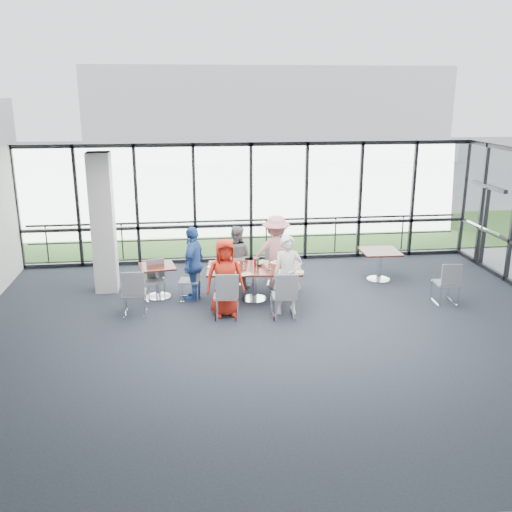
{
  "coord_description": "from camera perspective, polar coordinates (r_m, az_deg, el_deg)",
  "views": [
    {
      "loc": [
        -1.71,
        -9.9,
        4.5
      ],
      "look_at": [
        -0.28,
        1.66,
        1.1
      ],
      "focal_mm": 40.0,
      "sensor_mm": 36.0,
      "label": 1
    }
  ],
  "objects": [
    {
      "name": "green_bottle",
      "position": [
        12.58,
        0.2,
        -0.6
      ],
      "size": [
        0.05,
        0.05,
        0.2
      ],
      "primitive_type": "cylinder",
      "color": "#1A6F31",
      "rests_on": "main_table"
    },
    {
      "name": "structural_column",
      "position": [
        13.35,
        -15.05,
        3.17
      ],
      "size": [
        0.5,
        0.5,
        3.2
      ],
      "primitive_type": "cube",
      "color": "silver",
      "rests_on": "ground"
    },
    {
      "name": "chair_main_end",
      "position": [
        12.69,
        -6.69,
        -2.48
      ],
      "size": [
        0.49,
        0.49,
        0.89
      ],
      "primitive_type": null,
      "rotation": [
        0.0,
        0.0,
        -1.72
      ],
      "color": "gray",
      "rests_on": "ground"
    },
    {
      "name": "tumbler_c",
      "position": [
        12.69,
        0.03,
        -0.6
      ],
      "size": [
        0.07,
        0.07,
        0.13
      ],
      "primitive_type": "cylinder",
      "color": "white",
      "rests_on": "main_table"
    },
    {
      "name": "apron",
      "position": [
        20.48,
        -2.1,
        3.5
      ],
      "size": [
        80.0,
        70.0,
        0.02
      ],
      "primitive_type": "cube",
      "color": "slate",
      "rests_on": "ground"
    },
    {
      "name": "ketchup_bottle",
      "position": [
        12.58,
        -0.09,
        -0.64
      ],
      "size": [
        0.06,
        0.06,
        0.18
      ],
      "primitive_type": "cylinder",
      "color": "#B70919",
      "rests_on": "main_table"
    },
    {
      "name": "plate_nr",
      "position": [
        12.18,
        2.5,
        -1.64
      ],
      "size": [
        0.25,
        0.25,
        0.01
      ],
      "primitive_type": "cylinder",
      "color": "white",
      "rests_on": "main_table"
    },
    {
      "name": "chair_main_fr",
      "position": [
        13.63,
        1.99,
        -1.15
      ],
      "size": [
        0.49,
        0.49,
        0.85
      ],
      "primitive_type": null,
      "rotation": [
        0.0,
        0.0,
        2.92
      ],
      "color": "gray",
      "rests_on": "ground"
    },
    {
      "name": "floor",
      "position": [
        11.01,
        2.52,
        -7.93
      ],
      "size": [
        12.0,
        10.0,
        0.02
      ],
      "primitive_type": "cube",
      "color": "#20262F",
      "rests_on": "ground"
    },
    {
      "name": "main_table",
      "position": [
        12.56,
        -0.17,
        -1.65
      ],
      "size": [
        2.15,
        1.33,
        0.75
      ],
      "rotation": [
        0.0,
        0.0,
        -0.1
      ],
      "color": "#3C1609",
      "rests_on": "ground"
    },
    {
      "name": "side_table_right",
      "position": [
        14.18,
        12.27,
        0.1
      ],
      "size": [
        0.92,
        0.92,
        0.75
      ],
      "rotation": [
        0.0,
        0.0,
        -0.02
      ],
      "color": "#3C1609",
      "rests_on": "ground"
    },
    {
      "name": "tumbler_b",
      "position": [
        12.3,
        1.38,
        -1.14
      ],
      "size": [
        0.07,
        0.07,
        0.14
      ],
      "primitive_type": "cylinder",
      "color": "white",
      "rests_on": "main_table"
    },
    {
      "name": "menu_b",
      "position": [
        12.25,
        4.06,
        -1.58
      ],
      "size": [
        0.37,
        0.3,
        0.0
      ],
      "primitive_type": "cube",
      "rotation": [
        0.0,
        0.0,
        -0.26
      ],
      "color": "beige",
      "rests_on": "main_table"
    },
    {
      "name": "menu_c",
      "position": [
        12.93,
        0.52,
        -0.58
      ],
      "size": [
        0.38,
        0.36,
        0.0
      ],
      "primitive_type": "cube",
      "rotation": [
        0.0,
        0.0,
        0.63
      ],
      "color": "beige",
      "rests_on": "main_table"
    },
    {
      "name": "chair_main_fl",
      "position": [
        13.65,
        -2.51,
        -1.06
      ],
      "size": [
        0.46,
        0.46,
        0.88
      ],
      "primitive_type": null,
      "rotation": [
        0.0,
        0.0,
        3.23
      ],
      "color": "gray",
      "rests_on": "ground"
    },
    {
      "name": "plate_fl",
      "position": [
        12.85,
        -2.21,
        -0.67
      ],
      "size": [
        0.26,
        0.26,
        0.01
      ],
      "primitive_type": "cylinder",
      "color": "white",
      "rests_on": "main_table"
    },
    {
      "name": "chair_main_nl",
      "position": [
        11.59,
        -3.07,
        -3.99
      ],
      "size": [
        0.52,
        0.52,
        0.98
      ],
      "primitive_type": null,
      "rotation": [
        0.0,
        0.0,
        -0.1
      ],
      "color": "gray",
      "rests_on": "ground"
    },
    {
      "name": "chair_spare_lb",
      "position": [
        12.85,
        -10.21,
        -2.47
      ],
      "size": [
        0.51,
        0.51,
        0.85
      ],
      "primitive_type": null,
      "rotation": [
        0.0,
        0.0,
        3.4
      ],
      "color": "gray",
      "rests_on": "ground"
    },
    {
      "name": "ceiling",
      "position": [
        10.13,
        2.74,
        8.88
      ],
      "size": [
        12.0,
        10.0,
        0.04
      ],
      "primitive_type": "cube",
      "color": "white",
      "rests_on": "ground"
    },
    {
      "name": "diner_end",
      "position": [
        12.54,
        -6.26,
        -0.78
      ],
      "size": [
        0.85,
        1.11,
        1.68
      ],
      "primitive_type": "imported",
      "rotation": [
        0.0,
        0.0,
        -1.93
      ],
      "color": "#2A55A3",
      "rests_on": "ground"
    },
    {
      "name": "plate_end",
      "position": [
        12.58,
        -4.33,
        -1.09
      ],
      "size": [
        0.26,
        0.26,
        0.01
      ],
      "primitive_type": "cylinder",
      "color": "white",
      "rests_on": "main_table"
    },
    {
      "name": "chair_spare_r",
      "position": [
        13.07,
        18.43,
        -2.58
      ],
      "size": [
        0.49,
        0.49,
        0.93
      ],
      "primitive_type": null,
      "rotation": [
        0.0,
        0.0,
        -0.08
      ],
      "color": "gray",
      "rests_on": "ground"
    },
    {
      "name": "curtain_wall_back",
      "position": [
        15.27,
        -0.51,
        5.32
      ],
      "size": [
        12.0,
        0.1,
        3.2
      ],
      "primitive_type": "cube",
      "color": "white",
      "rests_on": "ground"
    },
    {
      "name": "condiment_caddy",
      "position": [
        12.6,
        0.31,
        -0.95
      ],
      "size": [
        0.1,
        0.07,
        0.04
      ],
      "primitive_type": "cube",
      "color": "black",
      "rests_on": "main_table"
    },
    {
      "name": "hangar_main",
      "position": [
        42.31,
        0.73,
        14.23
      ],
      "size": [
        24.0,
        10.0,
        6.0
      ],
      "primitive_type": "cube",
      "color": "silver",
      "rests_on": "ground"
    },
    {
      "name": "chair_main_nr",
      "position": [
        11.6,
        2.81,
        -3.98
      ],
      "size": [
        0.51,
        0.51,
        0.98
      ],
      "primitive_type": null,
      "rotation": [
        0.0,
        0.0,
        -0.08
      ],
      "color": "gray",
      "rests_on": "ground"
    },
    {
      "name": "plate_nl",
      "position": [
        12.2,
        -2.61,
        -1.62
      ],
      "size": [
        0.25,
        0.25,
        0.01
      ],
      "primitive_type": "cylinder",
      "color": "white",
      "rests_on": "main_table"
    },
    {
      "name": "diner_far_right",
      "position": [
        13.31,
        1.99,
        0.41
      ],
      "size": [
        1.15,
        0.65,
        1.73
      ],
      "primitive_type": "imported",
      "rotation": [
        0.0,
        0.0,
        3.07
      ],
      "color": "#CC8086",
      "rests_on": "ground"
    },
    {
      "name": "tumbler_a",
      "position": [
        12.31,
        -1.22,
        -1.11
      ],
      "size": [
        0.07,
        0.07,
        0.15
      ],
      "primitive_type": "cylinder",
      "color": "white",
      "rests_on": "main_table"
    },
    {
      "name": "tumbler_d",
      "position": [
        12.31,
        -3.24,
        -1.12
      ],
      "size": [
        0.08,
        0.08,
        0.15
      ],
      "primitive_type": "cylinder",
      "color": "white",
      "rests_on": "main_table"
    },
    {
      "name": "diner_near_right",
      "position": [
        11.76,
        3.19,
        -1.91
      ],
      "size": [
        0.64,
        0.49,
        1.67
      ],
      "primitive_type": "imported",
      "rotation": [
        0.0,
        0.0,
        -0.07
      ],
      "color": "silver",
      "rests_on": "ground"
    },
    {
      "name": "guard_rail",
      "position": [
        16.1,
        -0.74,
        1.88
      ],
      "size": [
        12.0,
        0.06,
        0.06
      ],
      "primitive_type": "cylinder",
      "rotation": [
        0.0,
        1.57,
        0.0
      ],
      "color": "#2D2D33",
      "rests_on": "ground"
    },
    {
      "name": "exit_door",
      "position": [
        16.05,
        21.88,
        2.67
      ],
      "size": [
        0.12,
        1.6,
        2.1
      ],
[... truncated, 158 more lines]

